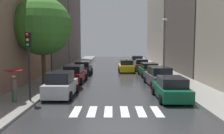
% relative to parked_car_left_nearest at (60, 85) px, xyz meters
% --- Properties ---
extents(ground_plane, '(28.00, 72.00, 0.04)m').
position_rel_parked_car_left_nearest_xyz_m(ground_plane, '(3.88, 17.19, -0.85)').
color(ground_plane, '#2B2B2E').
extents(sidewalk_left, '(3.00, 72.00, 0.15)m').
position_rel_parked_car_left_nearest_xyz_m(sidewalk_left, '(-2.62, 17.19, -0.76)').
color(sidewalk_left, gray).
rests_on(sidewalk_left, ground).
extents(sidewalk_right, '(3.00, 72.00, 0.15)m').
position_rel_parked_car_left_nearest_xyz_m(sidewalk_right, '(10.38, 17.19, -0.76)').
color(sidewalk_right, gray).
rests_on(sidewalk_right, ground).
extents(crosswalk_stripes, '(4.95, 2.20, 0.01)m').
position_rel_parked_car_left_nearest_xyz_m(crosswalk_stripes, '(3.88, -3.79, -0.83)').
color(crosswalk_stripes, silver).
rests_on(crosswalk_stripes, ground).
extents(building_left_mid, '(6.00, 12.04, 17.03)m').
position_rel_parked_car_left_nearest_xyz_m(building_left_mid, '(-7.12, 20.07, 7.68)').
color(building_left_mid, '#564C47').
rests_on(building_left_mid, ground).
extents(building_left_far, '(6.00, 16.25, 18.11)m').
position_rel_parked_car_left_nearest_xyz_m(building_left_far, '(-7.12, 34.75, 8.22)').
color(building_left_far, '#564C47').
rests_on(building_left_far, ground).
extents(building_right_far, '(6.00, 18.12, 13.98)m').
position_rel_parked_car_left_nearest_xyz_m(building_right_far, '(14.88, 30.98, 6.15)').
color(building_right_far, '#9E9384').
rests_on(building_right_far, ground).
extents(parked_car_left_nearest, '(2.07, 4.03, 1.80)m').
position_rel_parked_car_left_nearest_xyz_m(parked_car_left_nearest, '(0.00, 0.00, 0.00)').
color(parked_car_left_nearest, '#B2B7BF').
rests_on(parked_car_left_nearest, ground).
extents(parked_car_left_second, '(2.18, 4.58, 1.66)m').
position_rel_parked_car_left_nearest_xyz_m(parked_car_left_second, '(-0.06, 6.52, -0.06)').
color(parked_car_left_second, maroon).
rests_on(parked_car_left_second, ground).
extents(parked_car_left_third, '(2.09, 4.29, 1.62)m').
position_rel_parked_car_left_nearest_xyz_m(parked_car_left_third, '(0.09, 12.45, -0.07)').
color(parked_car_left_third, black).
rests_on(parked_car_left_third, ground).
extents(parked_car_right_nearest, '(2.10, 4.30, 1.54)m').
position_rel_parked_car_left_nearest_xyz_m(parked_car_right_nearest, '(7.62, -0.86, -0.10)').
color(parked_car_right_nearest, '#0C4C2D').
rests_on(parked_car_right_nearest, ground).
extents(parked_car_right_second, '(2.25, 4.88, 1.72)m').
position_rel_parked_car_left_nearest_xyz_m(parked_car_right_second, '(7.83, 4.50, -0.03)').
color(parked_car_right_second, '#474C51').
rests_on(parked_car_right_second, ground).
extents(parked_car_right_third, '(2.20, 4.44, 1.58)m').
position_rel_parked_car_left_nearest_xyz_m(parked_car_right_third, '(7.87, 10.67, -0.09)').
color(parked_car_right_third, '#0C4C2D').
rests_on(parked_car_right_third, ground).
extents(parked_car_right_fourth, '(2.25, 4.27, 1.58)m').
position_rel_parked_car_left_nearest_xyz_m(parked_car_right_fourth, '(7.80, 17.01, -0.09)').
color(parked_car_right_fourth, brown).
rests_on(parked_car_right_fourth, ground).
extents(parked_car_right_fifth, '(2.12, 4.46, 1.80)m').
position_rel_parked_car_left_nearest_xyz_m(parked_car_right_fifth, '(7.70, 22.53, -0.00)').
color(parked_car_right_fifth, silver).
rests_on(parked_car_right_fifth, ground).
extents(taxi_midroad, '(2.09, 4.45, 1.81)m').
position_rel_parked_car_left_nearest_xyz_m(taxi_midroad, '(5.53, 15.17, -0.07)').
color(taxi_midroad, yellow).
rests_on(taxi_midroad, ground).
extents(pedestrian_foreground, '(1.09, 1.09, 1.98)m').
position_rel_parked_car_left_nearest_xyz_m(pedestrian_foreground, '(-2.44, -2.19, 0.80)').
color(pedestrian_foreground, '#38513D').
rests_on(pedestrian_foreground, sidewalk_left).
extents(street_tree_left, '(5.09, 5.09, 7.67)m').
position_rel_parked_car_left_nearest_xyz_m(street_tree_left, '(-2.43, 4.32, 4.43)').
color(street_tree_left, '#513823').
rests_on(street_tree_left, sidewalk_left).
extents(traffic_light_left_corner, '(0.30, 0.42, 4.30)m').
position_rel_parked_car_left_nearest_xyz_m(traffic_light_left_corner, '(-1.57, -1.86, 2.45)').
color(traffic_light_left_corner, black).
rests_on(traffic_light_left_corner, sidewalk_left).
extents(lamp_post_right, '(0.60, 0.28, 6.35)m').
position_rel_parked_car_left_nearest_xyz_m(lamp_post_right, '(9.43, 9.74, 3.01)').
color(lamp_post_right, '#595B60').
rests_on(lamp_post_right, sidewalk_right).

